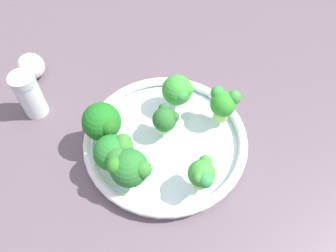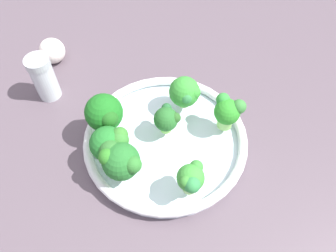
% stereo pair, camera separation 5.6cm
% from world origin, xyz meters
% --- Properties ---
extents(ground_plane, '(1.30, 1.30, 0.03)m').
position_xyz_m(ground_plane, '(0.00, 0.00, -0.01)').
color(ground_plane, '#564952').
extents(bowl, '(0.29, 0.29, 0.03)m').
position_xyz_m(bowl, '(-0.00, -0.04, 0.02)').
color(bowl, silver).
rests_on(bowl, ground_plane).
extents(broccoli_floret_0, '(0.07, 0.06, 0.07)m').
position_xyz_m(broccoli_floret_0, '(0.06, 0.04, 0.07)').
color(broccoli_floret_0, '#A1C96E').
rests_on(broccoli_floret_0, bowl).
extents(broccoli_floret_1, '(0.04, 0.05, 0.06)m').
position_xyz_m(broccoli_floret_1, '(-0.05, 0.06, 0.07)').
color(broccoli_floret_1, '#9ACB73').
rests_on(broccoli_floret_1, bowl).
extents(broccoli_floret_2, '(0.06, 0.07, 0.06)m').
position_xyz_m(broccoli_floret_2, '(0.08, 0.01, 0.07)').
color(broccoli_floret_2, '#9FD565').
rests_on(broccoli_floret_2, bowl).
extents(broccoli_floret_3, '(0.06, 0.06, 0.06)m').
position_xyz_m(broccoli_floret_3, '(-0.03, -0.11, 0.06)').
color(broccoli_floret_3, '#7CC15C').
rests_on(broccoli_floret_3, bowl).
extents(broccoli_floret_4, '(0.07, 0.07, 0.08)m').
position_xyz_m(broccoli_floret_4, '(0.10, -0.05, 0.07)').
color(broccoli_floret_4, '#94CD69').
rests_on(broccoli_floret_4, bowl).
extents(broccoli_floret_5, '(0.05, 0.05, 0.06)m').
position_xyz_m(broccoli_floret_5, '(-0.10, -0.07, 0.07)').
color(broccoli_floret_5, '#90CD67').
rests_on(broccoli_floret_5, bowl).
extents(broccoli_floret_6, '(0.05, 0.05, 0.05)m').
position_xyz_m(broccoli_floret_6, '(-0.00, -0.05, 0.06)').
color(broccoli_floret_6, '#88CA56').
rests_on(broccoli_floret_6, bowl).
extents(garlic_bulb, '(0.05, 0.05, 0.05)m').
position_xyz_m(garlic_bulb, '(0.26, -0.24, 0.03)').
color(garlic_bulb, white).
rests_on(garlic_bulb, ground_plane).
extents(pepper_shaker, '(0.05, 0.05, 0.10)m').
position_xyz_m(pepper_shaker, '(0.24, -0.14, 0.05)').
color(pepper_shaker, silver).
rests_on(pepper_shaker, ground_plane).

